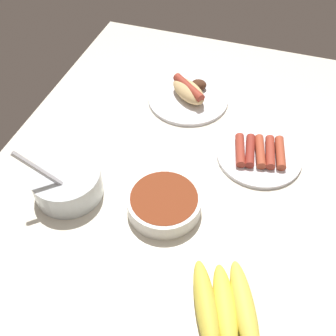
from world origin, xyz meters
The scene contains 6 objects.
ground_plane centered at (0.00, 0.00, -1.50)cm, with size 120.00×90.00×3.00cm, color silver.
bowl_chili centered at (11.19, -0.84, 2.34)cm, with size 16.10×16.10×4.23cm.
banana_bunch centered at (29.48, 16.76, 1.84)cm, with size 20.33×17.37×3.92cm.
plate_sausages centered at (-10.75, 16.22, 1.06)cm, with size 20.60×20.60×3.18cm.
plate_hotdog_assembled centered at (-26.67, -6.33, 1.81)cm, with size 22.33×22.33×5.61cm.
bowl_coleslaw centered at (13.43, -22.60, 3.60)cm, with size 15.25×15.25×15.64cm.
Camera 1 is at (59.64, 16.01, 71.44)cm, focal length 42.72 mm.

